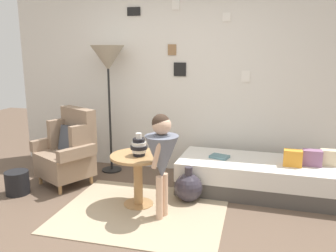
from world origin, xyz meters
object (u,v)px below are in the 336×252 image
daybed (258,177)px  floor_lamp (108,62)px  armchair (69,150)px  demijohn_near (188,187)px  magazine_basket (17,183)px  side_table (138,169)px  vase_striped (139,146)px  book_on_daybed (219,157)px  person_child (162,153)px

daybed → floor_lamp: (-2.04, 0.29, 1.35)m
armchair → demijohn_near: size_ratio=2.37×
magazine_basket → armchair: bearing=48.5°
armchair → side_table: bearing=-21.4°
armchair → vase_striped: armchair is taller
armchair → daybed: 2.40m
vase_striped → demijohn_near: bearing=27.3°
side_table → vase_striped: bearing=-35.0°
side_table → floor_lamp: size_ratio=0.34×
side_table → book_on_daybed: bearing=40.7°
book_on_daybed → vase_striped: bearing=-137.9°
daybed → person_child: size_ratio=1.76×
daybed → demijohn_near: (-0.77, -0.45, -0.03)m
vase_striped → floor_lamp: 1.53m
floor_lamp → magazine_basket: bearing=-126.0°
magazine_basket → person_child: bearing=-5.1°
book_on_daybed → magazine_basket: bearing=-161.8°
armchair → magazine_basket: 0.72m
floor_lamp → magazine_basket: 1.92m
armchair → daybed: bearing=6.5°
person_child → book_on_daybed: person_child is taller
side_table → vase_striped: 0.27m
daybed → book_on_daybed: (-0.47, 0.01, 0.22)m
daybed → magazine_basket: daybed is taller
side_table → demijohn_near: side_table is taller
armchair → magazine_basket: bearing=-131.5°
armchair → vase_striped: 1.22m
daybed → book_on_daybed: size_ratio=8.77×
armchair → book_on_daybed: size_ratio=4.41×
daybed → floor_lamp: bearing=171.8°
side_table → daybed: bearing=28.3°
daybed → vase_striped: (-1.27, -0.71, 0.49)m
armchair → book_on_daybed: 1.92m
book_on_daybed → demijohn_near: 0.60m
person_child → book_on_daybed: (0.48, 0.93, -0.28)m
armchair → person_child: person_child is taller
side_table → book_on_daybed: size_ratio=2.72×
demijohn_near → magazine_basket: bearing=-171.5°
person_child → book_on_daybed: 1.08m
person_child → armchair: bearing=155.3°
daybed → book_on_daybed: 0.52m
side_table → person_child: person_child is taller
side_table → floor_lamp: 1.68m
armchair → side_table: armchair is taller
armchair → person_child: (1.42, -0.65, 0.26)m
armchair → daybed: size_ratio=0.50×
book_on_daybed → armchair: bearing=-171.7°
side_table → book_on_daybed: 1.08m
side_table → book_on_daybed: (0.82, 0.70, -0.01)m
side_table → magazine_basket: size_ratio=2.14×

